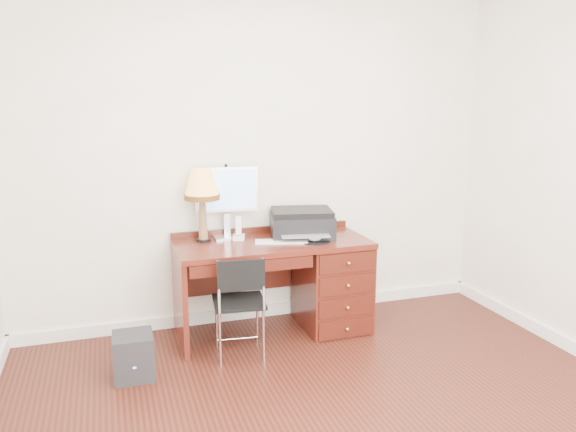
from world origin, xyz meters
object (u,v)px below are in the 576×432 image
object	(u,v)px
printer	(302,223)
equipment_box	(134,356)
desk	(311,278)
monitor	(226,193)
phone	(239,233)
chair	(241,297)
leg_lamp	(202,189)

from	to	relation	value
printer	equipment_box	bearing A→B (deg)	-147.46
desk	monitor	world-z (taller)	monitor
desk	phone	world-z (taller)	phone
chair	equipment_box	world-z (taller)	chair
leg_lamp	phone	distance (m)	0.45
desk	printer	size ratio (longest dim) A/B	2.67
desk	chair	bearing A→B (deg)	-150.51
phone	equipment_box	xyz separation A→B (m)	(-0.87, -0.56, -0.65)
chair	desk	bearing A→B (deg)	36.09
printer	chair	xyz separation A→B (m)	(-0.62, -0.47, -0.39)
leg_lamp	phone	bearing A→B (deg)	-9.14
monitor	phone	bearing A→B (deg)	-51.88
phone	monitor	bearing A→B (deg)	141.64
equipment_box	leg_lamp	bearing A→B (deg)	46.46
desk	phone	xyz separation A→B (m)	(-0.56, 0.13, 0.39)
chair	printer	bearing A→B (deg)	43.51
printer	equipment_box	size ratio (longest dim) A/B	1.84
phone	equipment_box	bearing A→B (deg)	-128.13
desk	chair	world-z (taller)	chair
desk	equipment_box	bearing A→B (deg)	-163.16
monitor	equipment_box	distance (m)	1.41
desk	equipment_box	distance (m)	1.51
monitor	chair	world-z (taller)	monitor
phone	desk	bearing A→B (deg)	6.46
leg_lamp	chair	bearing A→B (deg)	-73.65
monitor	equipment_box	xyz separation A→B (m)	(-0.80, -0.67, -0.95)
phone	chair	xyz separation A→B (m)	(-0.11, -0.50, -0.34)
printer	equipment_box	world-z (taller)	printer
leg_lamp	equipment_box	bearing A→B (deg)	-134.64
equipment_box	printer	bearing A→B (deg)	21.78
desk	chair	size ratio (longest dim) A/B	1.95
printer	monitor	bearing A→B (deg)	177.71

